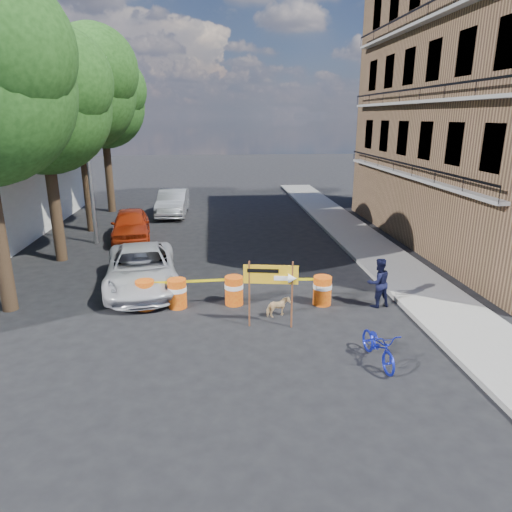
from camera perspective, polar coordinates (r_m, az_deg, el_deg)
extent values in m
plane|color=black|center=(12.66, -2.09, -9.15)|extent=(120.00, 120.00, 0.00)
cube|color=gray|center=(19.44, 15.34, -0.05)|extent=(2.40, 40.00, 0.15)
cube|color=brown|center=(23.11, 28.88, 16.07)|extent=(8.00, 16.00, 12.00)
cylinder|color=#332316|center=(19.61, -23.88, 6.19)|extent=(0.44, 0.44, 4.76)
sphere|color=#1A4012|center=(19.35, -25.19, 16.60)|extent=(5.00, 5.00, 5.00)
sphere|color=#1A4012|center=(18.65, -23.37, 19.48)|extent=(3.75, 3.75, 3.75)
sphere|color=#1A4012|center=(20.19, -26.42, 14.45)|extent=(3.50, 3.50, 3.50)
cylinder|color=#332316|center=(24.32, -20.40, 9.09)|extent=(0.44, 0.44, 5.32)
sphere|color=#1A4012|center=(24.17, -21.42, 18.47)|extent=(5.40, 5.40, 5.40)
sphere|color=#1A4012|center=(23.48, -19.68, 21.05)|extent=(4.05, 4.05, 4.05)
sphere|color=#1A4012|center=(25.01, -22.67, 16.50)|extent=(3.78, 3.78, 3.78)
cylinder|color=#332316|center=(29.17, -17.95, 10.09)|extent=(0.44, 0.44, 4.93)
sphere|color=#1A4012|center=(29.01, -18.64, 17.34)|extent=(4.80, 4.80, 4.80)
sphere|color=#1A4012|center=(28.40, -17.29, 19.26)|extent=(3.60, 3.60, 3.60)
sphere|color=#1A4012|center=(29.75, -19.65, 15.86)|extent=(3.36, 3.36, 3.36)
cylinder|color=gray|center=(21.58, -20.32, 11.81)|extent=(0.16, 0.16, 8.00)
cylinder|color=gray|center=(21.53, -20.08, 22.27)|extent=(1.00, 0.12, 0.12)
cube|color=silver|center=(21.41, -18.66, 22.30)|extent=(0.35, 0.18, 0.12)
cylinder|color=red|center=(14.15, -13.66, -4.74)|extent=(0.56, 0.56, 0.90)
cylinder|color=white|center=(14.10, -13.70, -4.17)|extent=(0.58, 0.58, 0.14)
cylinder|color=red|center=(14.06, -9.82, -4.63)|extent=(0.56, 0.56, 0.90)
cylinder|color=white|center=(14.01, -9.85, -4.06)|extent=(0.58, 0.58, 0.14)
cylinder|color=red|center=(14.09, -2.77, -4.34)|extent=(0.56, 0.56, 0.90)
cylinder|color=white|center=(14.04, -2.78, -3.77)|extent=(0.58, 0.58, 0.14)
cylinder|color=red|center=(14.23, 8.29, -4.30)|extent=(0.56, 0.56, 0.90)
cylinder|color=white|center=(14.17, 8.31, -3.73)|extent=(0.58, 0.58, 0.14)
cylinder|color=#592D19|center=(12.46, -0.85, -4.78)|extent=(0.05, 0.05, 1.90)
cylinder|color=#592D19|center=(12.42, 4.52, -4.91)|extent=(0.05, 0.05, 1.90)
cube|color=gold|center=(12.22, 1.86, -2.32)|extent=(1.46, 0.27, 0.53)
cube|color=white|center=(12.23, 3.24, -2.80)|extent=(0.42, 0.08, 0.13)
cone|color=white|center=(12.23, 4.58, -2.83)|extent=(0.27, 0.31, 0.27)
cube|color=black|center=(12.18, 0.87, -1.86)|extent=(0.84, 0.15, 0.11)
imported|color=black|center=(14.31, 15.05, -3.24)|extent=(0.85, 0.73, 1.53)
imported|color=#1520B0|center=(11.09, 15.23, -8.92)|extent=(0.67, 0.93, 1.68)
imported|color=#D6B17B|center=(13.31, 2.79, -6.40)|extent=(0.76, 0.55, 0.59)
imported|color=silver|center=(15.82, -14.14, -1.51)|extent=(2.96, 5.24, 1.38)
imported|color=#A52A0D|center=(22.27, -15.38, 3.81)|extent=(2.24, 4.41, 1.44)
imported|color=#A6A7AD|center=(27.42, -10.35, 6.60)|extent=(1.74, 4.57, 1.49)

